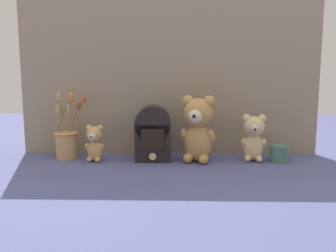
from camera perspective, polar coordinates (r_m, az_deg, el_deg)
ground_plane at (r=1.68m, az=-0.02°, el=-5.66°), size 4.00×4.00×0.00m
backdrop_wall at (r=1.80m, az=0.13°, el=8.11°), size 1.49×0.02×0.80m
teddy_bear_large at (r=1.65m, az=4.82°, el=-0.22°), size 0.17×0.16×0.31m
teddy_bear_medium at (r=1.71m, az=13.58°, el=-1.69°), size 0.12×0.11×0.22m
teddy_bear_small at (r=1.69m, az=-11.67°, el=-2.59°), size 0.09×0.09×0.17m
flower_vase at (r=1.79m, az=-15.99°, el=-2.04°), size 0.16×0.14×0.32m
vintage_radio at (r=1.68m, az=-2.40°, el=-1.10°), size 0.17×0.13×0.26m
decorative_tin_tall at (r=1.74m, az=17.35°, el=-4.17°), size 0.09×0.09×0.08m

